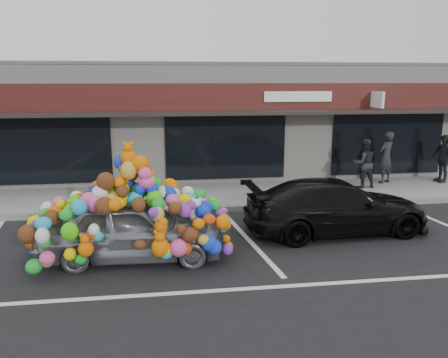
{
  "coord_description": "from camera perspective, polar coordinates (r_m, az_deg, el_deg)",
  "views": [
    {
      "loc": [
        0.91,
        -9.5,
        3.75
      ],
      "look_at": [
        2.39,
        1.4,
        1.22
      ],
      "focal_mm": 35.0,
      "sensor_mm": 36.0,
      "label": 1
    }
  ],
  "objects": [
    {
      "name": "ground",
      "position": [
        10.26,
        -12.4,
        -8.8
      ],
      "size": [
        90.0,
        90.0,
        0.0
      ],
      "primitive_type": "plane",
      "color": "black",
      "rests_on": "ground"
    },
    {
      "name": "shop_building",
      "position": [
        18.04,
        -10.67,
        7.7
      ],
      "size": [
        24.0,
        7.2,
        4.31
      ],
      "color": "beige",
      "rests_on": "ground"
    },
    {
      "name": "sidewalk",
      "position": [
        14.02,
        -11.17,
        -2.48
      ],
      "size": [
        26.0,
        3.0,
        0.15
      ],
      "primitive_type": "cube",
      "color": "gray",
      "rests_on": "ground"
    },
    {
      "name": "kerb",
      "position": [
        12.58,
        -11.55,
        -4.28
      ],
      "size": [
        26.0,
        0.18,
        0.16
      ],
      "primitive_type": "cube",
      "color": "slate",
      "rests_on": "ground"
    },
    {
      "name": "parking_stripe_mid",
      "position": [
        10.57,
        3.13,
        -7.81
      ],
      "size": [
        0.73,
        4.37,
        0.01
      ],
      "primitive_type": "cube",
      "rotation": [
        0.0,
        0.0,
        0.14
      ],
      "color": "silver",
      "rests_on": "ground"
    },
    {
      "name": "lane_line",
      "position": [
        8.19,
        0.83,
        -14.26
      ],
      "size": [
        14.0,
        0.12,
        0.01
      ],
      "primitive_type": "cube",
      "color": "silver",
      "rests_on": "ground"
    },
    {
      "name": "toy_car",
      "position": [
        9.45,
        -11.92,
        -5.38
      ],
      "size": [
        2.84,
        4.24,
        2.42
      ],
      "rotation": [
        0.0,
        0.0,
        1.52
      ],
      "color": "#B1B5BC",
      "rests_on": "ground"
    },
    {
      "name": "black_sedan",
      "position": [
        11.19,
        14.47,
        -3.47
      ],
      "size": [
        2.11,
        4.67,
        1.33
      ],
      "primitive_type": "imported",
      "rotation": [
        0.0,
        0.0,
        1.63
      ],
      "color": "black",
      "rests_on": "ground"
    },
    {
      "name": "pedestrian_a",
      "position": [
        16.29,
        20.38,
        2.67
      ],
      "size": [
        0.8,
        0.71,
        1.83
      ],
      "primitive_type": "imported",
      "rotation": [
        0.0,
        0.0,
        3.65
      ],
      "color": "black",
      "rests_on": "sidewalk"
    },
    {
      "name": "pedestrian_b",
      "position": [
        15.39,
        17.79,
        1.98
      ],
      "size": [
        0.83,
        0.65,
        1.66
      ],
      "primitive_type": "imported",
      "rotation": [
        0.0,
        0.0,
        3.17
      ],
      "color": "black",
      "rests_on": "sidewalk"
    },
    {
      "name": "pedestrian_c",
      "position": [
        17.3,
        26.7,
        2.42
      ],
      "size": [
        1.02,
        0.49,
        1.69
      ],
      "primitive_type": "imported",
      "rotation": [
        0.0,
        0.0,
        4.79
      ],
      "color": "black",
      "rests_on": "sidewalk"
    }
  ]
}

